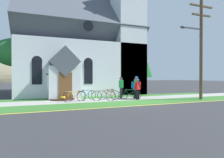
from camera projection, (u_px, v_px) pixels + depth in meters
The scene contains 21 objects.
ground at pixel (112, 96), 16.62m from camera, with size 140.00×140.00×0.00m, color #333335.
sidewalk_slab at pixel (96, 100), 13.77m from camera, with size 32.00×2.10×0.01m, color #A8A59E.
grass_verge at pixel (106, 104), 11.74m from camera, with size 32.00×2.26×0.01m, color #38722D.
church_lawn at pixel (91, 98), 15.49m from camera, with size 24.00×1.57×0.01m, color #38722D.
curb_paint_stripe at pixel (113, 107), 10.54m from camera, with size 28.00×0.16×0.01m, color yellow.
church_building at pixel (81, 49), 20.89m from camera, with size 12.53×12.37×14.16m.
church_sign at pixel (61, 82), 14.61m from camera, with size 2.29×0.15×2.02m.
flower_bed at pixel (62, 98), 14.09m from camera, with size 1.94×1.94×0.34m.
bicycle_yellow at pixel (86, 95), 13.80m from camera, with size 1.63×0.68×0.81m.
bicycle_white at pixel (109, 95), 14.26m from camera, with size 1.73×0.27×0.82m.
bicycle_green at pixel (104, 96), 13.35m from camera, with size 1.72×0.56×0.84m.
bicycle_blue at pixel (130, 94), 14.42m from camera, with size 1.68×0.74×0.82m.
bicycle_silver at pixel (75, 96), 12.90m from camera, with size 1.72×0.39×0.79m.
cyclist_in_yellow_jersey at pixel (137, 85), 14.64m from camera, with size 0.31×0.75×1.79m.
cyclist_in_white_jersey at pixel (138, 88), 14.04m from camera, with size 0.61×0.37×1.59m.
cyclist_in_blue_jersey at pixel (135, 87), 15.04m from camera, with size 0.64×0.27×1.59m.
cyclist_in_red_jersey at pixel (121, 86), 15.22m from camera, with size 0.29×0.78×1.73m.
utility_pole at pixel (200, 43), 14.19m from camera, with size 3.12×0.28×7.85m.
roadside_conifer at pixel (138, 55), 23.68m from camera, with size 3.78×3.78×7.56m.
yard_deciduous_tree at pixel (23, 53), 16.64m from camera, with size 5.04×5.04×5.22m.
distant_hill at pixel (31, 81), 76.13m from camera, with size 76.46×38.94×17.39m, color #847A5B.
Camera 1 is at (-5.85, -11.53, 1.74)m, focal length 29.37 mm.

